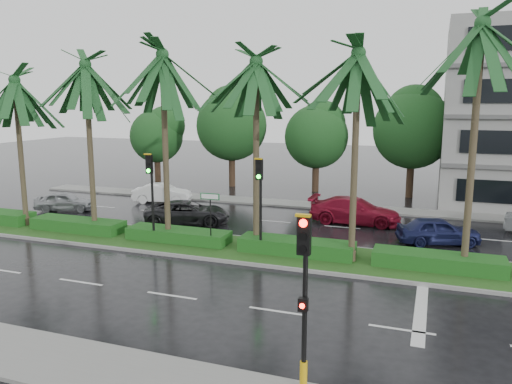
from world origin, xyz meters
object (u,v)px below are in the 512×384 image
(signal_near, at_px, (304,296))
(street_sign, at_px, (210,206))
(car_white, at_px, (162,193))
(car_darkgrey, at_px, (188,212))
(car_red, at_px, (355,211))
(car_silver, at_px, (65,201))
(car_blue, at_px, (438,231))
(signal_median_left, at_px, (151,185))

(signal_near, height_order, street_sign, signal_near)
(car_white, relative_size, car_darkgrey, 0.82)
(car_red, bearing_deg, street_sign, 145.13)
(car_silver, bearing_deg, signal_near, -148.61)
(street_sign, bearing_deg, car_red, 54.32)
(car_silver, relative_size, car_blue, 0.93)
(signal_near, xyz_separation_m, car_darkgrey, (-10.44, 14.16, -1.84))
(signal_median_left, height_order, street_sign, signal_median_left)
(car_silver, xyz_separation_m, car_white, (4.50, 4.42, 0.03))
(street_sign, height_order, car_red, street_sign)
(signal_near, bearing_deg, car_blue, 78.45)
(street_sign, relative_size, car_blue, 0.66)
(street_sign, distance_m, car_white, 12.19)
(signal_near, height_order, car_blue, signal_near)
(car_blue, bearing_deg, car_red, 39.30)
(signal_median_left, distance_m, car_silver, 10.89)
(signal_median_left, bearing_deg, car_red, 42.69)
(signal_near, height_order, car_white, signal_near)
(car_silver, relative_size, car_white, 0.92)
(car_blue, bearing_deg, signal_near, 150.09)
(car_darkgrey, height_order, car_red, car_red)
(signal_near, relative_size, street_sign, 1.68)
(street_sign, bearing_deg, car_darkgrey, 128.75)
(car_white, relative_size, car_red, 0.77)
(signal_near, distance_m, car_white, 24.24)
(street_sign, relative_size, car_silver, 0.71)
(street_sign, xyz_separation_m, car_darkgrey, (-3.44, 4.29, -1.46))
(signal_median_left, xyz_separation_m, street_sign, (3.00, 0.18, -0.87))
(car_white, bearing_deg, car_blue, -118.10)
(car_silver, relative_size, car_darkgrey, 0.76)
(signal_near, relative_size, car_silver, 1.19)
(signal_near, distance_m, street_sign, 12.11)
(signal_near, bearing_deg, signal_median_left, 135.91)
(car_silver, bearing_deg, car_darkgrey, -114.40)
(car_red, bearing_deg, car_white, 84.58)
(signal_near, height_order, signal_median_left, signal_median_left)
(car_silver, bearing_deg, car_red, -102.40)
(car_white, xyz_separation_m, car_red, (13.44, -1.47, 0.10))
(car_red, xyz_separation_m, car_blue, (4.50, -2.85, -0.08))
(signal_near, bearing_deg, car_darkgrey, 126.41)
(car_silver, bearing_deg, car_white, -67.24)
(car_darkgrey, height_order, car_blue, car_blue)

